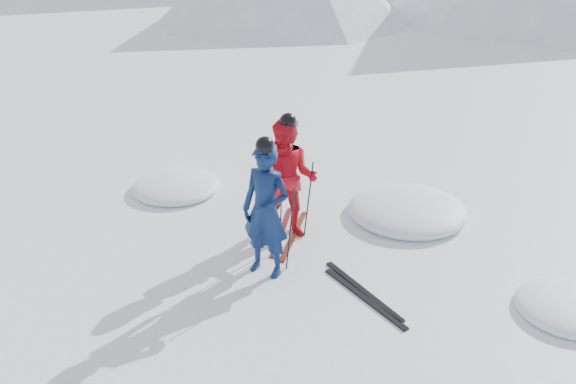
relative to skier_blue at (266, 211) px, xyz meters
The scene contains 12 objects.
ground 2.00m from the skier_blue, ahead, with size 160.00×160.00×0.00m, color white.
skier_blue is the anchor object (origin of this frame).
skier_red 1.18m from the skier_blue, 109.21° to the left, with size 0.97×0.75×1.99m, color red.
pole_blue_left 0.48m from the skier_blue, 153.43° to the left, with size 0.02×0.02×1.35m, color black.
pole_blue_right 0.49m from the skier_blue, 45.00° to the left, with size 0.02×0.02×1.35m, color black.
pole_red_left 1.57m from the skier_blue, 116.75° to the left, with size 0.02×0.02×1.32m, color black.
pole_red_right 1.32m from the skier_blue, 94.02° to the left, with size 0.02×0.02×1.32m, color black.
ski_worn_left 1.58m from the skier_blue, 114.50° to the left, with size 0.09×1.70×0.03m, color black.
ski_worn_right 1.52m from the skier_blue, 103.54° to the left, with size 0.09×1.70×0.03m, color black.
ski_loose_a 1.77m from the skier_blue, 13.97° to the left, with size 0.09×1.70×0.03m, color black.
ski_loose_b 1.83m from the skier_blue, ahead, with size 0.09×1.70×0.03m, color black.
snow_lumps 2.31m from the skier_blue, 72.48° to the left, with size 9.08×4.92×0.46m.
Camera 1 is at (2.91, -6.23, 4.94)m, focal length 38.00 mm.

